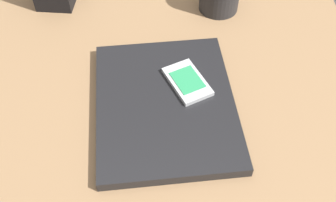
{
  "coord_description": "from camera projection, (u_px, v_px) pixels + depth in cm",
  "views": [
    {
      "loc": [
        -55.5,
        0.59,
        61.3
      ],
      "look_at": [
        -9.67,
        -0.47,
        5.0
      ],
      "focal_mm": 43.15,
      "sensor_mm": 36.0,
      "label": 1
    }
  ],
  "objects": [
    {
      "name": "laptop_closed",
      "position": [
        168.0,
        104.0,
        0.73
      ],
      "size": [
        33.14,
        27.41,
        2.04
      ],
      "primitive_type": "cube",
      "rotation": [
        0.0,
        0.0,
        0.09
      ],
      "color": "black",
      "rests_on": "desk_surface"
    },
    {
      "name": "desk_surface",
      "position": [
        165.0,
        75.0,
        0.81
      ],
      "size": [
        120.0,
        80.0,
        3.0
      ],
      "primitive_type": "cube",
      "color": "#9E7751",
      "rests_on": "ground"
    },
    {
      "name": "cell_phone_on_laptop",
      "position": [
        187.0,
        81.0,
        0.75
      ],
      "size": [
        11.32,
        9.54,
        1.0
      ],
      "color": "silver",
      "rests_on": "laptop_closed"
    }
  ]
}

